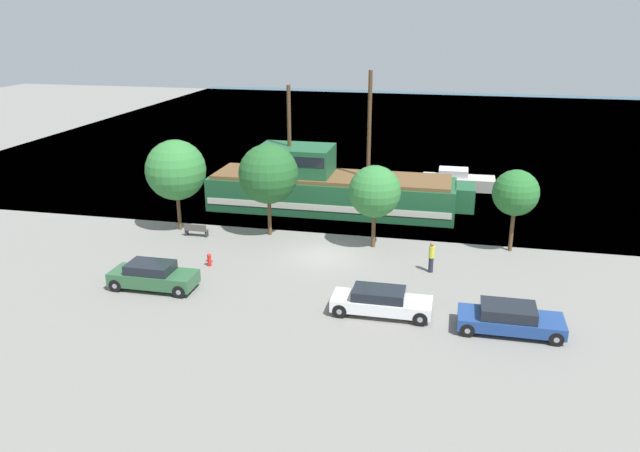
# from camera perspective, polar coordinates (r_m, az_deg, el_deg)

# --- Properties ---
(ground_plane) EXTENTS (160.00, 160.00, 0.00)m
(ground_plane) POSITION_cam_1_polar(r_m,az_deg,el_deg) (37.73, 0.42, -2.77)
(ground_plane) COLOR gray
(water_surface) EXTENTS (80.00, 80.00, 0.00)m
(water_surface) POSITION_cam_1_polar(r_m,az_deg,el_deg) (79.85, 7.05, 8.78)
(water_surface) COLOR #33566B
(water_surface) RESTS_ON ground
(pirate_ship) EXTENTS (19.31, 4.78, 10.21)m
(pirate_ship) POSITION_cam_1_polar(r_m,az_deg,el_deg) (46.08, 0.70, 3.54)
(pirate_ship) COLOR #1E5633
(pirate_ship) RESTS_ON water_surface
(moored_boat_dockside) EXTENTS (5.92, 2.25, 1.65)m
(moored_boat_dockside) POSITION_cam_1_polar(r_m,az_deg,el_deg) (53.33, 12.45, 4.06)
(moored_boat_dockside) COLOR #B7B2A8
(moored_boat_dockside) RESTS_ON water_surface
(parked_car_curb_front) EXTENTS (4.58, 1.84, 1.45)m
(parked_car_curb_front) POSITION_cam_1_polar(r_m,az_deg,el_deg) (34.33, -15.03, -4.41)
(parked_car_curb_front) COLOR #2D5B38
(parked_car_curb_front) RESTS_ON ground_plane
(parked_car_curb_mid) EXTENTS (4.75, 1.99, 1.33)m
(parked_car_curb_mid) POSITION_cam_1_polar(r_m,az_deg,el_deg) (30.17, 16.95, -8.10)
(parked_car_curb_mid) COLOR navy
(parked_car_curb_mid) RESTS_ON ground_plane
(parked_car_curb_rear) EXTENTS (4.83, 1.78, 1.33)m
(parked_car_curb_rear) POSITION_cam_1_polar(r_m,az_deg,el_deg) (30.60, 5.58, -6.89)
(parked_car_curb_rear) COLOR white
(parked_car_curb_rear) RESTS_ON ground_plane
(fire_hydrant) EXTENTS (0.42, 0.25, 0.76)m
(fire_hydrant) POSITION_cam_1_polar(r_m,az_deg,el_deg) (36.72, -10.09, -3.01)
(fire_hydrant) COLOR red
(fire_hydrant) RESTS_ON ground_plane
(bench_promenade_east) EXTENTS (1.52, 0.45, 0.85)m
(bench_promenade_east) POSITION_cam_1_polar(r_m,az_deg,el_deg) (41.67, -11.27, -0.37)
(bench_promenade_east) COLOR #4C4742
(bench_promenade_east) RESTS_ON ground_plane
(pedestrian_walking_near) EXTENTS (0.32, 0.32, 1.80)m
(pedestrian_walking_near) POSITION_cam_1_polar(r_m,az_deg,el_deg) (35.69, 10.15, -2.80)
(pedestrian_walking_near) COLOR #232838
(pedestrian_walking_near) RESTS_ON ground_plane
(tree_row_east) EXTENTS (3.98, 3.98, 6.12)m
(tree_row_east) POSITION_cam_1_polar(r_m,az_deg,el_deg) (42.24, -13.05, 5.00)
(tree_row_east) COLOR brown
(tree_row_east) RESTS_ON ground_plane
(tree_row_mideast) EXTENTS (3.86, 3.86, 6.07)m
(tree_row_mideast) POSITION_cam_1_polar(r_m,az_deg,el_deg) (40.27, -4.74, 4.76)
(tree_row_mideast) COLOR brown
(tree_row_mideast) RESTS_ON ground_plane
(tree_row_midwest) EXTENTS (3.20, 3.20, 5.21)m
(tree_row_midwest) POSITION_cam_1_polar(r_m,az_deg,el_deg) (38.21, 5.02, 3.15)
(tree_row_midwest) COLOR brown
(tree_row_midwest) RESTS_ON ground_plane
(tree_row_west) EXTENTS (2.79, 2.79, 5.11)m
(tree_row_west) POSITION_cam_1_polar(r_m,az_deg,el_deg) (39.22, 17.46, 2.89)
(tree_row_west) COLOR brown
(tree_row_west) RESTS_ON ground_plane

